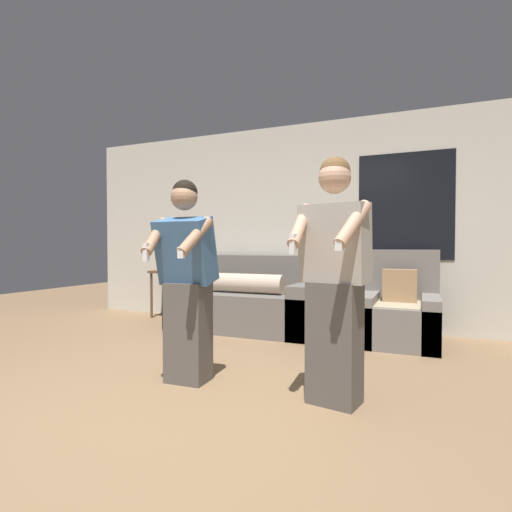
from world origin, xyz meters
TOP-DOWN VIEW (x-y plane):
  - ground_plane at (0.00, 0.00)m, footprint 14.00×14.00m
  - wall_back at (0.02, 3.30)m, footprint 6.77×0.07m
  - couch at (-0.57, 2.77)m, footprint 1.91×0.99m
  - armchair at (1.27, 2.73)m, footprint 0.82×0.93m
  - side_table at (-1.97, 3.04)m, footprint 0.53×0.40m
  - person_left at (-0.19, 0.72)m, footprint 0.49×0.51m
  - person_right at (0.96, 0.75)m, footprint 0.50×0.53m

SIDE VIEW (x-z plane):
  - ground_plane at x=0.00m, z-range 0.00..0.00m
  - armchair at x=1.27m, z-range -0.19..0.83m
  - couch at x=-0.57m, z-range -0.14..0.80m
  - side_table at x=-1.97m, z-range 0.16..1.01m
  - person_left at x=-0.19m, z-range 0.00..1.58m
  - person_right at x=0.96m, z-range 0.01..1.67m
  - wall_back at x=0.02m, z-range 0.00..2.70m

